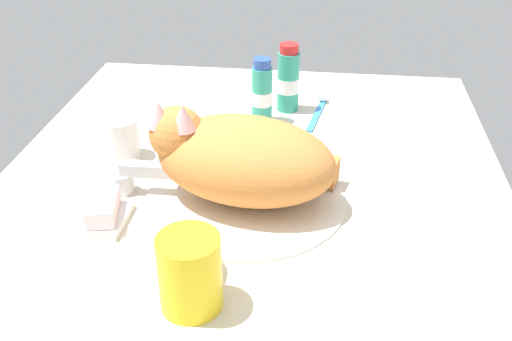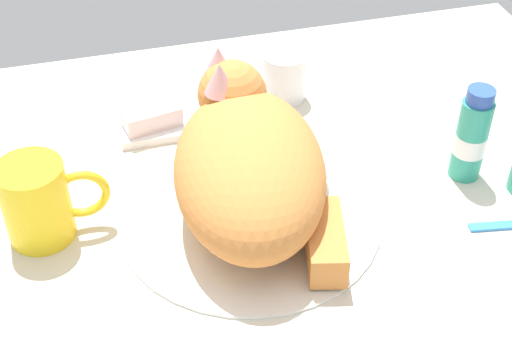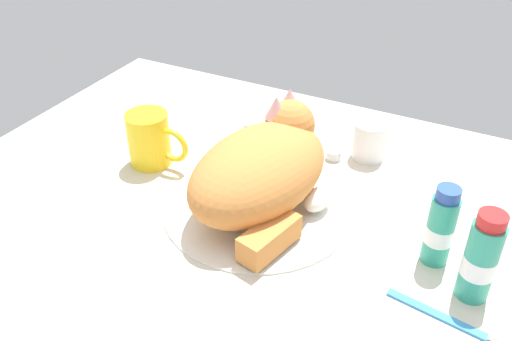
% 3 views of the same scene
% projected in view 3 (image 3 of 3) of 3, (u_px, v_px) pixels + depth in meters
% --- Properties ---
extents(ground_plane, '(1.10, 0.83, 0.03)m').
position_uv_depth(ground_plane, '(259.00, 215.00, 0.92)').
color(ground_plane, beige).
extents(sink_basin, '(0.31, 0.31, 0.01)m').
position_uv_depth(sink_basin, '(259.00, 206.00, 0.90)').
color(sink_basin, silver).
rests_on(sink_basin, ground_plane).
extents(faucet, '(0.14, 0.11, 0.05)m').
position_uv_depth(faucet, '(302.00, 145.00, 1.02)').
color(faucet, silver).
rests_on(faucet, ground_plane).
extents(cat, '(0.22, 0.30, 0.15)m').
position_uv_depth(cat, '(263.00, 168.00, 0.87)').
color(cat, '#D17F3D').
rests_on(cat, sink_basin).
extents(coffee_mug, '(0.12, 0.08, 0.10)m').
position_uv_depth(coffee_mug, '(150.00, 139.00, 0.99)').
color(coffee_mug, yellow).
rests_on(coffee_mug, ground_plane).
extents(rinse_cup, '(0.06, 0.06, 0.07)m').
position_uv_depth(rinse_cup, '(370.00, 140.00, 1.01)').
color(rinse_cup, white).
rests_on(rinse_cup, ground_plane).
extents(soap_dish, '(0.09, 0.06, 0.01)m').
position_uv_depth(soap_dish, '(265.00, 138.00, 1.08)').
color(soap_dish, white).
rests_on(soap_dish, ground_plane).
extents(soap_bar, '(0.08, 0.05, 0.03)m').
position_uv_depth(soap_bar, '(265.00, 129.00, 1.07)').
color(soap_bar, silver).
rests_on(soap_bar, soap_dish).
extents(toothpaste_bottle, '(0.04, 0.04, 0.13)m').
position_uv_depth(toothpaste_bottle, '(440.00, 228.00, 0.77)').
color(toothpaste_bottle, teal).
rests_on(toothpaste_bottle, ground_plane).
extents(mouthwash_bottle, '(0.04, 0.04, 0.14)m').
position_uv_depth(mouthwash_bottle, '(481.00, 259.00, 0.72)').
color(mouthwash_bottle, teal).
rests_on(mouthwash_bottle, ground_plane).
extents(toothbrush, '(0.15, 0.04, 0.02)m').
position_uv_depth(toothbrush, '(452.00, 320.00, 0.71)').
color(toothbrush, '#388CD8').
rests_on(toothbrush, ground_plane).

